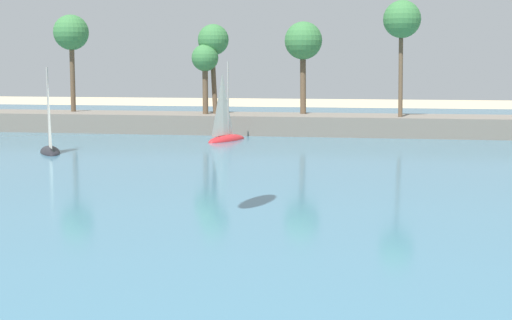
% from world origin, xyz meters
% --- Properties ---
extents(sea, '(220.00, 95.73, 0.06)m').
position_xyz_m(sea, '(0.00, 56.23, 0.03)').
color(sea, teal).
rests_on(sea, ground).
extents(palm_headland, '(88.52, 6.16, 12.78)m').
position_xyz_m(palm_headland, '(-0.75, 64.14, 3.05)').
color(palm_headland, slate).
rests_on(palm_headland, ground).
extents(sailboat_near_shore, '(3.23, 5.02, 7.02)m').
position_xyz_m(sailboat_near_shore, '(-8.60, 57.13, 0.69)').
color(sailboat_near_shore, red).
rests_on(sailboat_near_shore, sea).
extents(sailboat_mid_bay, '(3.40, 4.61, 6.56)m').
position_xyz_m(sailboat_mid_bay, '(-19.42, 47.02, 0.65)').
color(sailboat_mid_bay, black).
rests_on(sailboat_mid_bay, sea).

